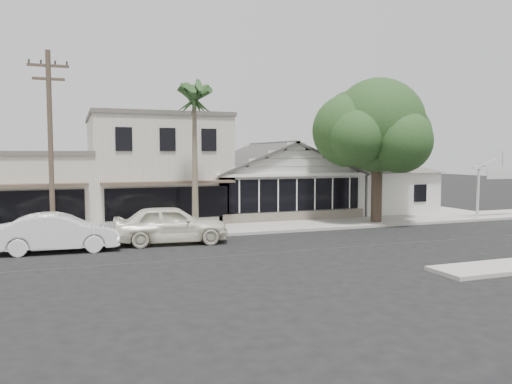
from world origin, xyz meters
name	(u,v)px	position (x,y,z in m)	size (l,w,h in m)	color
ground	(274,253)	(0.00, 0.00, 0.00)	(140.00, 140.00, 0.00)	black
sidewalk_north	(76,238)	(-8.00, 6.75, 0.07)	(90.00, 3.50, 0.15)	#9E9991
corner_shop	(272,178)	(5.00, 12.47, 2.62)	(10.40, 8.60, 5.10)	silver
side_cottage	(380,192)	(13.20, 11.50, 1.50)	(6.00, 6.00, 3.00)	silver
arch_sign	(503,171)	(18.40, 5.30, 3.16)	(4.12, 0.12, 3.95)	white
row_building_near	(154,170)	(-3.00, 13.50, 3.25)	(8.00, 10.00, 6.50)	silver
row_building_midnear	(3,190)	(-12.00, 13.50, 2.10)	(10.00, 10.00, 4.20)	beige
utility_pole	(51,143)	(-9.00, 5.20, 4.79)	(1.80, 0.24, 9.00)	brown
car_0	(171,224)	(-3.71, 3.87, 0.92)	(2.18, 5.41, 1.84)	silver
car_1	(59,233)	(-8.71, 3.55, 0.84)	(1.78, 5.11, 1.68)	white
shade_tree	(374,129)	(9.25, 6.42, 5.83)	(7.98, 7.22, 8.86)	#4D3E2F
palm_east	(194,98)	(-2.00, 6.12, 7.20)	(2.90, 2.90, 8.39)	#726651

